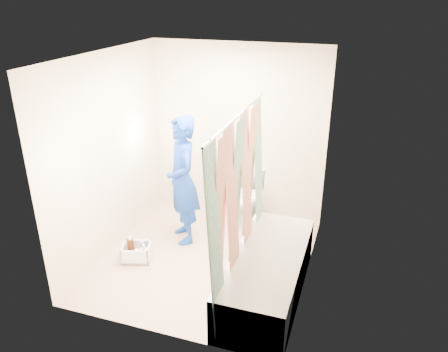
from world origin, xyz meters
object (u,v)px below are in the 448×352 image
(toilet, at_px, (247,196))
(plumber, at_px, (183,181))
(bathtub, at_px, (267,274))
(cleaning_caddy, at_px, (138,253))

(toilet, bearing_deg, plumber, -134.29)
(bathtub, relative_size, cleaning_caddy, 4.42)
(bathtub, bearing_deg, plumber, 148.55)
(toilet, bearing_deg, bathtub, -69.73)
(plumber, height_order, cleaning_caddy, plumber)
(bathtub, height_order, cleaning_caddy, bathtub)
(toilet, relative_size, plumber, 0.45)
(plumber, xyz_separation_m, cleaning_caddy, (-0.34, -0.64, -0.73))
(toilet, xyz_separation_m, plumber, (-0.64, -0.72, 0.46))
(bathtub, xyz_separation_m, cleaning_caddy, (-1.62, 0.14, -0.17))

